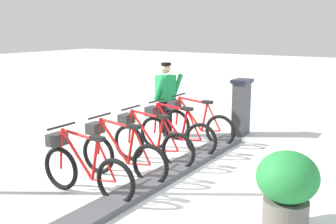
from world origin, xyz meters
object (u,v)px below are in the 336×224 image
bike_docked_2 (149,141)px  planter_bush (287,186)px  bike_docked_1 (174,131)px  bike_docked_3 (119,153)px  payment_kiosk (241,106)px  worker_near_rack (166,96)px  bike_docked_4 (83,168)px  bike_docked_0 (194,123)px

bike_docked_2 → planter_bush: (-2.80, 1.09, 0.11)m
bike_docked_1 → bike_docked_3: bearing=90.0°
payment_kiosk → worker_near_rack: worker_near_rack is taller
bike_docked_1 → bike_docked_2: 0.84m
worker_near_rack → planter_bush: (-3.63, 2.95, -0.37)m
bike_docked_3 → planter_bush: 2.81m
worker_near_rack → bike_docked_3: bearing=107.1°
payment_kiosk → bike_docked_2: payment_kiosk is taller
payment_kiosk → bike_docked_4: (0.57, 4.54, -0.24)m
worker_near_rack → planter_bush: bearing=140.9°
bike_docked_0 → bike_docked_1: (0.00, 0.84, 0.00)m
bike_docked_0 → bike_docked_1: 0.84m
payment_kiosk → bike_docked_3: 3.75m
payment_kiosk → bike_docked_0: size_ratio=0.74×
bike_docked_4 → worker_near_rack: 3.68m
bike_docked_2 → payment_kiosk: bearing=-101.3°
payment_kiosk → bike_docked_3: (0.57, 3.70, -0.24)m
bike_docked_1 → bike_docked_3: size_ratio=1.00×
bike_docked_4 → bike_docked_2: bearing=-90.0°
payment_kiosk → bike_docked_1: 2.10m
bike_docked_0 → bike_docked_4: 3.38m
planter_bush → bike_docked_1: bearing=-34.6°
bike_docked_0 → planter_bush: (-2.80, 2.78, 0.11)m
bike_docked_0 → bike_docked_4: same height
bike_docked_0 → bike_docked_4: (0.00, 3.38, 0.00)m
worker_near_rack → planter_bush: worker_near_rack is taller
bike_docked_2 → worker_near_rack: worker_near_rack is taller
bike_docked_3 → worker_near_rack: 2.87m
payment_kiosk → worker_near_rack: (1.40, 0.99, 0.24)m
bike_docked_3 → bike_docked_4: size_ratio=1.00×
bike_docked_2 → worker_near_rack: bearing=-65.9°
bike_docked_0 → bike_docked_3: size_ratio=1.00×
bike_docked_1 → planter_bush: size_ratio=1.77×
bike_docked_1 → bike_docked_2: bearing=90.0°
bike_docked_1 → worker_near_rack: worker_near_rack is taller
bike_docked_0 → bike_docked_3: (0.00, 2.53, 0.00)m
bike_docked_3 → bike_docked_4: bearing=90.0°
payment_kiosk → worker_near_rack: bearing=35.2°
bike_docked_0 → bike_docked_3: 2.53m
planter_bush → bike_docked_0: bearing=-44.8°
bike_docked_0 → planter_bush: size_ratio=1.77×
bike_docked_2 → bike_docked_3: size_ratio=1.00×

